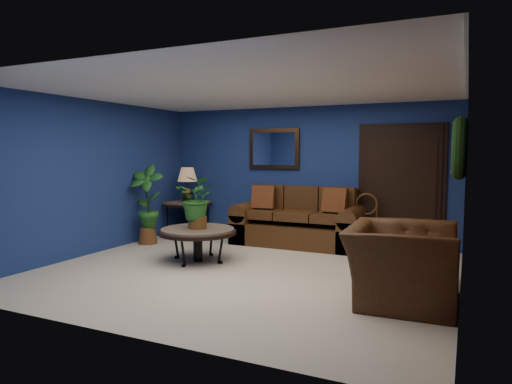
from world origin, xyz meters
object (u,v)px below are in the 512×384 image
at_px(sofa, 300,225).
at_px(armchair, 401,264).
at_px(coffee_table, 198,232).
at_px(side_chair, 366,218).
at_px(table_lamp, 187,180).
at_px(end_table, 188,209).

distance_m(sofa, armchair, 3.28).
xyz_separation_m(coffee_table, side_chair, (2.14, 1.92, 0.10)).
relative_size(coffee_table, table_lamp, 1.79).
distance_m(coffee_table, armchair, 3.12).
xyz_separation_m(coffee_table, armchair, (3.05, -0.65, -0.02)).
relative_size(end_table, side_chair, 0.77).
bearing_deg(armchair, end_table, 58.46).
bearing_deg(side_chair, table_lamp, 174.78).
xyz_separation_m(sofa, side_chair, (1.17, 0.03, 0.20)).
bearing_deg(end_table, coffee_table, -52.91).
bearing_deg(armchair, sofa, 37.22).
distance_m(end_table, side_chair, 3.54).
relative_size(coffee_table, side_chair, 1.22).
height_order(end_table, table_lamp, table_lamp).
bearing_deg(side_chair, armchair, -76.73).
relative_size(sofa, coffee_table, 1.96).
relative_size(table_lamp, armchair, 0.50).
distance_m(coffee_table, end_table, 2.32).
distance_m(table_lamp, armchair, 5.14).
height_order(sofa, end_table, sofa).
height_order(coffee_table, side_chair, side_chair).
height_order(sofa, armchair, sofa).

